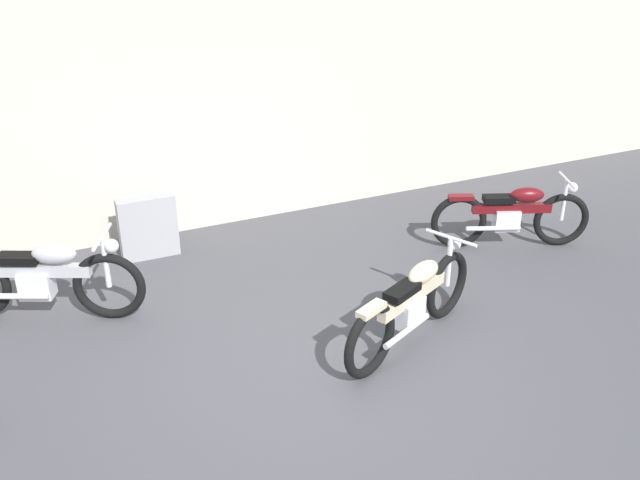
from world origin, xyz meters
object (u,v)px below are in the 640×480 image
object	(u,v)px
stone_marker	(148,227)
motorcycle_maroon	(512,215)
motorcycle_cream	(413,303)
motorcycle_silver	(42,279)

from	to	relation	value
stone_marker	motorcycle_maroon	size ratio (longest dim) A/B	0.41
stone_marker	motorcycle_cream	world-z (taller)	motorcycle_cream
stone_marker	motorcycle_maroon	bearing A→B (deg)	-20.85
stone_marker	motorcycle_cream	distance (m)	3.40
stone_marker	motorcycle_maroon	distance (m)	4.33
motorcycle_silver	motorcycle_cream	world-z (taller)	motorcycle_silver
motorcycle_maroon	motorcycle_silver	world-z (taller)	motorcycle_silver
stone_marker	motorcycle_cream	bearing A→B (deg)	-56.50
stone_marker	motorcycle_cream	xyz separation A→B (m)	(1.88, -2.84, 0.06)
stone_marker	motorcycle_silver	xyz separation A→B (m)	(-1.25, -0.94, 0.07)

